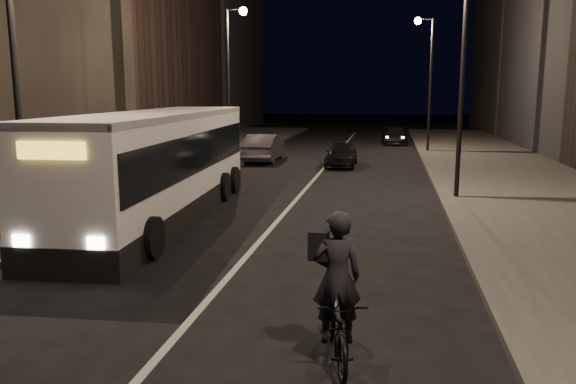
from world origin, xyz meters
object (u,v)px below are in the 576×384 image
at_px(streetlight_left_far, 233,63).
at_px(car_far, 395,136).
at_px(car_mid, 264,148).
at_px(city_bus, 159,161).
at_px(streetlight_right_far, 427,66).
at_px(streetlight_right_mid, 456,45).
at_px(streetlight_left_near, 21,24).
at_px(cyclist_on_bicycle, 337,312).
at_px(car_near, 341,154).

xyz_separation_m(streetlight_left_far, car_far, (8.93, 12.01, -4.75)).
bearing_deg(car_mid, streetlight_left_far, -3.01).
relative_size(streetlight_left_far, city_bus, 0.67).
bearing_deg(streetlight_right_far, streetlight_left_far, -150.64).
distance_m(car_mid, car_far, 14.04).
distance_m(streetlight_right_mid, car_mid, 14.15).
height_order(streetlight_left_near, streetlight_left_far, same).
bearing_deg(car_mid, streetlight_left_near, 82.80).
bearing_deg(streetlight_left_near, cyclist_on_bicycle, -31.17).
xyz_separation_m(streetlight_right_mid, car_mid, (-8.93, 9.96, -4.60)).
height_order(streetlight_right_mid, cyclist_on_bicycle, streetlight_right_mid).
distance_m(streetlight_right_mid, streetlight_left_near, 13.33).
distance_m(cyclist_on_bicycle, car_near, 21.42).
xyz_separation_m(streetlight_right_far, car_near, (-4.53, -7.43, -4.73)).
height_order(streetlight_right_far, streetlight_left_near, same).
relative_size(car_near, car_far, 0.88).
height_order(car_mid, car_far, car_mid).
bearing_deg(streetlight_left_far, car_near, -13.08).
xyz_separation_m(city_bus, cyclist_on_bicycle, (6.16, -8.35, -1.00)).
relative_size(streetlight_right_far, car_far, 1.91).
height_order(streetlight_left_far, car_far, streetlight_left_far).
relative_size(city_bus, car_far, 2.84).
xyz_separation_m(streetlight_right_mid, car_far, (-1.73, 22.01, -4.75)).
xyz_separation_m(streetlight_left_near, streetlight_left_far, (0.00, 18.00, 0.00)).
bearing_deg(streetlight_left_near, car_mid, 84.49).
height_order(streetlight_right_far, car_near, streetlight_right_far).
relative_size(streetlight_right_mid, city_bus, 0.67).
bearing_deg(car_far, car_mid, -124.34).
height_order(streetlight_right_far, cyclist_on_bicycle, streetlight_right_far).
bearing_deg(city_bus, car_mid, 86.64).
relative_size(city_bus, cyclist_on_bicycle, 5.39).
xyz_separation_m(streetlight_right_mid, car_near, (-4.53, 8.57, -4.73)).
xyz_separation_m(streetlight_right_far, city_bus, (-8.93, -20.43, -3.61)).
xyz_separation_m(streetlight_left_near, city_bus, (1.73, 3.57, -3.61)).
relative_size(streetlight_left_far, car_near, 2.18).
bearing_deg(car_far, streetlight_left_far, -130.12).
height_order(cyclist_on_bicycle, car_near, cyclist_on_bicycle).
height_order(cyclist_on_bicycle, car_mid, cyclist_on_bicycle).
xyz_separation_m(streetlight_left_far, car_mid, (1.73, -0.04, -4.60)).
distance_m(streetlight_left_near, city_bus, 5.37).
bearing_deg(city_bus, car_near, 67.94).
xyz_separation_m(streetlight_left_near, car_far, (8.93, 30.01, -4.75)).
bearing_deg(cyclist_on_bicycle, streetlight_right_far, 71.32).
xyz_separation_m(cyclist_on_bicycle, car_mid, (-6.16, 22.74, 0.02)).
relative_size(cyclist_on_bicycle, car_mid, 0.48).
height_order(streetlight_left_near, car_near, streetlight_left_near).
bearing_deg(streetlight_right_mid, streetlight_left_far, 136.84).
xyz_separation_m(streetlight_right_mid, cyclist_on_bicycle, (-2.77, -12.78, -4.62)).
bearing_deg(car_mid, car_far, -122.55).
height_order(streetlight_right_far, car_far, streetlight_right_far).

